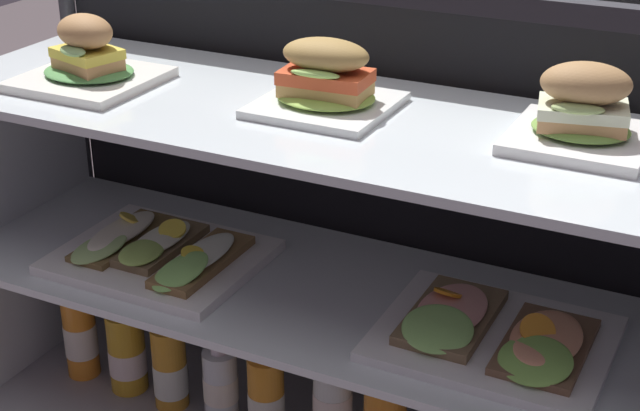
{
  "coord_description": "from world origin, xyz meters",
  "views": [
    {
      "loc": [
        0.61,
        -1.23,
        1.14
      ],
      "look_at": [
        0.0,
        0.0,
        0.5
      ],
      "focal_mm": 54.29,
      "sensor_mm": 36.0,
      "label": 1
    }
  ],
  "objects_px": {
    "juice_bottle_near_post": "(127,350)",
    "open_sandwich_tray_far_left": "(159,253)",
    "juice_bottle_tucked_behind": "(221,385)",
    "juice_bottle_front_second": "(333,409)",
    "juice_bottle_front_middle": "(170,367)",
    "plated_roll_sandwich_near_right_corner": "(326,83)",
    "plated_roll_sandwich_near_left_corner": "(582,115)",
    "open_sandwich_tray_near_right_corner": "(494,335)",
    "juice_bottle_front_right_end": "(266,399)",
    "plated_roll_sandwich_right_of_center": "(88,62)",
    "juice_bottle_back_left": "(80,335)"
  },
  "relations": [
    {
      "from": "juice_bottle_near_post",
      "to": "open_sandwich_tray_far_left",
      "type": "bearing_deg",
      "value": -15.59
    },
    {
      "from": "juice_bottle_tucked_behind",
      "to": "juice_bottle_front_second",
      "type": "bearing_deg",
      "value": 1.04
    },
    {
      "from": "open_sandwich_tray_far_left",
      "to": "juice_bottle_tucked_behind",
      "type": "xyz_separation_m",
      "value": [
        0.1,
        0.01,
        -0.25
      ]
    },
    {
      "from": "juice_bottle_near_post",
      "to": "juice_bottle_front_middle",
      "type": "height_order",
      "value": "juice_bottle_front_middle"
    },
    {
      "from": "juice_bottle_tucked_behind",
      "to": "juice_bottle_front_second",
      "type": "relative_size",
      "value": 0.84
    },
    {
      "from": "plated_roll_sandwich_near_right_corner",
      "to": "plated_roll_sandwich_near_left_corner",
      "type": "height_order",
      "value": "plated_roll_sandwich_near_left_corner"
    },
    {
      "from": "open_sandwich_tray_near_right_corner",
      "to": "juice_bottle_front_right_end",
      "type": "height_order",
      "value": "open_sandwich_tray_near_right_corner"
    },
    {
      "from": "plated_roll_sandwich_right_of_center",
      "to": "juice_bottle_front_right_end",
      "type": "xyz_separation_m",
      "value": [
        0.31,
        0.02,
        -0.57
      ]
    },
    {
      "from": "juice_bottle_back_left",
      "to": "plated_roll_sandwich_near_left_corner",
      "type": "bearing_deg",
      "value": 3.12
    },
    {
      "from": "open_sandwich_tray_near_right_corner",
      "to": "juice_bottle_back_left",
      "type": "bearing_deg",
      "value": 178.22
    },
    {
      "from": "plated_roll_sandwich_near_right_corner",
      "to": "juice_bottle_front_middle",
      "type": "distance_m",
      "value": 0.66
    },
    {
      "from": "juice_bottle_near_post",
      "to": "juice_bottle_tucked_behind",
      "type": "distance_m",
      "value": 0.22
    },
    {
      "from": "plated_roll_sandwich_near_left_corner",
      "to": "open_sandwich_tray_far_left",
      "type": "xyz_separation_m",
      "value": [
        -0.67,
        -0.08,
        -0.33
      ]
    },
    {
      "from": "juice_bottle_front_middle",
      "to": "plated_roll_sandwich_right_of_center",
      "type": "bearing_deg",
      "value": -163.5
    },
    {
      "from": "juice_bottle_back_left",
      "to": "juice_bottle_tucked_behind",
      "type": "height_order",
      "value": "juice_bottle_back_left"
    },
    {
      "from": "open_sandwich_tray_near_right_corner",
      "to": "juice_bottle_front_right_end",
      "type": "xyz_separation_m",
      "value": [
        -0.4,
        0.01,
        -0.25
      ]
    },
    {
      "from": "plated_roll_sandwich_near_right_corner",
      "to": "juice_bottle_back_left",
      "type": "bearing_deg",
      "value": -177.29
    },
    {
      "from": "open_sandwich_tray_far_left",
      "to": "juice_bottle_front_middle",
      "type": "height_order",
      "value": "open_sandwich_tray_far_left"
    },
    {
      "from": "plated_roll_sandwich_near_right_corner",
      "to": "juice_bottle_near_post",
      "type": "distance_m",
      "value": 0.71
    },
    {
      "from": "plated_roll_sandwich_near_left_corner",
      "to": "juice_bottle_front_middle",
      "type": "height_order",
      "value": "plated_roll_sandwich_near_left_corner"
    },
    {
      "from": "juice_bottle_tucked_behind",
      "to": "juice_bottle_front_second",
      "type": "xyz_separation_m",
      "value": [
        0.22,
        0.0,
        0.02
      ]
    },
    {
      "from": "plated_roll_sandwich_right_of_center",
      "to": "juice_bottle_back_left",
      "type": "height_order",
      "value": "plated_roll_sandwich_right_of_center"
    },
    {
      "from": "juice_bottle_back_left",
      "to": "juice_bottle_front_middle",
      "type": "xyz_separation_m",
      "value": [
        0.21,
        -0.01,
        -0.01
      ]
    },
    {
      "from": "juice_bottle_back_left",
      "to": "juice_bottle_front_middle",
      "type": "distance_m",
      "value": 0.21
    },
    {
      "from": "plated_roll_sandwich_near_left_corner",
      "to": "juice_bottle_tucked_behind",
      "type": "height_order",
      "value": "plated_roll_sandwich_near_left_corner"
    },
    {
      "from": "plated_roll_sandwich_near_left_corner",
      "to": "juice_bottle_tucked_behind",
      "type": "relative_size",
      "value": 0.89
    },
    {
      "from": "juice_bottle_near_post",
      "to": "juice_bottle_front_second",
      "type": "relative_size",
      "value": 0.84
    },
    {
      "from": "plated_roll_sandwich_right_of_center",
      "to": "juice_bottle_near_post",
      "type": "xyz_separation_m",
      "value": [
        -0.01,
        0.04,
        -0.58
      ]
    },
    {
      "from": "juice_bottle_front_second",
      "to": "plated_roll_sandwich_right_of_center",
      "type": "bearing_deg",
      "value": -177.16
    },
    {
      "from": "open_sandwich_tray_far_left",
      "to": "plated_roll_sandwich_near_left_corner",
      "type": "bearing_deg",
      "value": 6.96
    },
    {
      "from": "plated_roll_sandwich_near_right_corner",
      "to": "juice_bottle_tucked_behind",
      "type": "xyz_separation_m",
      "value": [
        -0.19,
        -0.04,
        -0.58
      ]
    },
    {
      "from": "plated_roll_sandwich_near_left_corner",
      "to": "open_sandwich_tray_near_right_corner",
      "type": "height_order",
      "value": "plated_roll_sandwich_near_left_corner"
    },
    {
      "from": "juice_bottle_near_post",
      "to": "juice_bottle_front_second",
      "type": "distance_m",
      "value": 0.44
    },
    {
      "from": "plated_roll_sandwich_near_right_corner",
      "to": "juice_bottle_near_post",
      "type": "height_order",
      "value": "plated_roll_sandwich_near_right_corner"
    },
    {
      "from": "open_sandwich_tray_far_left",
      "to": "juice_bottle_front_second",
      "type": "height_order",
      "value": "open_sandwich_tray_far_left"
    },
    {
      "from": "plated_roll_sandwich_right_of_center",
      "to": "juice_bottle_tucked_behind",
      "type": "bearing_deg",
      "value": 4.7
    },
    {
      "from": "plated_roll_sandwich_near_left_corner",
      "to": "juice_bottle_back_left",
      "type": "xyz_separation_m",
      "value": [
        -0.9,
        -0.05,
        -0.58
      ]
    },
    {
      "from": "juice_bottle_back_left",
      "to": "juice_bottle_front_second",
      "type": "xyz_separation_m",
      "value": [
        0.55,
        -0.01,
        0.02
      ]
    },
    {
      "from": "plated_roll_sandwich_near_left_corner",
      "to": "juice_bottle_back_left",
      "type": "bearing_deg",
      "value": -176.88
    },
    {
      "from": "juice_bottle_front_second",
      "to": "juice_bottle_near_post",
      "type": "bearing_deg",
      "value": 178.15
    },
    {
      "from": "juice_bottle_near_post",
      "to": "juice_bottle_front_right_end",
      "type": "height_order",
      "value": "juice_bottle_front_right_end"
    },
    {
      "from": "plated_roll_sandwich_near_left_corner",
      "to": "juice_bottle_front_right_end",
      "type": "height_order",
      "value": "plated_roll_sandwich_near_left_corner"
    },
    {
      "from": "plated_roll_sandwich_near_left_corner",
      "to": "juice_bottle_back_left",
      "type": "distance_m",
      "value": 1.07
    },
    {
      "from": "open_sandwich_tray_far_left",
      "to": "open_sandwich_tray_near_right_corner",
      "type": "bearing_deg",
      "value": 0.68
    },
    {
      "from": "plated_roll_sandwich_near_right_corner",
      "to": "juice_bottle_back_left",
      "type": "xyz_separation_m",
      "value": [
        -0.52,
        -0.02,
        -0.58
      ]
    },
    {
      "from": "juice_bottle_front_right_end",
      "to": "juice_bottle_front_middle",
      "type": "bearing_deg",
      "value": 176.65
    },
    {
      "from": "juice_bottle_front_right_end",
      "to": "plated_roll_sandwich_near_left_corner",
      "type": "bearing_deg",
      "value": 8.28
    },
    {
      "from": "open_sandwich_tray_far_left",
      "to": "juice_bottle_front_middle",
      "type": "distance_m",
      "value": 0.26
    },
    {
      "from": "juice_bottle_near_post",
      "to": "juice_bottle_front_second",
      "type": "height_order",
      "value": "juice_bottle_front_second"
    },
    {
      "from": "plated_roll_sandwich_near_right_corner",
      "to": "juice_bottle_near_post",
      "type": "xyz_separation_m",
      "value": [
        -0.41,
        -0.02,
        -0.58
      ]
    }
  ]
}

